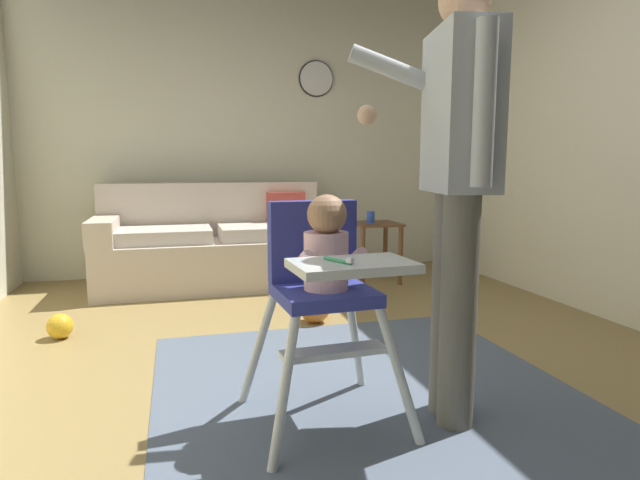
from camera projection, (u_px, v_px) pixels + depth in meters
ground at (345, 400)px, 2.43m from camera, size 5.64×7.31×0.10m
wall_far at (251, 124)px, 4.98m from camera, size 4.84×0.06×2.79m
area_rug at (402, 433)px, 2.03m from camera, size 1.87×2.78×0.01m
couch at (215, 246)px, 4.53m from camera, size 1.92×0.86×0.86m
high_chair at (324, 269)px, 2.04m from camera, size 0.64×0.75×0.92m
adult_standing at (457, 178)px, 2.02m from camera, size 0.51×0.56×1.70m
toy_ball at (315, 308)px, 3.44m from camera, size 0.20×0.20×0.20m
toy_ball_second at (60, 326)px, 3.13m from camera, size 0.15×0.15×0.15m
side_table at (375, 239)px, 4.61m from camera, size 0.40×0.40×0.52m
sippy_cup at (371, 217)px, 4.57m from camera, size 0.07×0.07×0.10m
wall_clock at (316, 79)px, 5.04m from camera, size 0.34×0.04×0.34m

